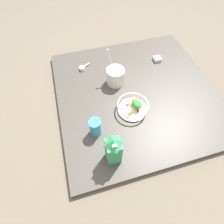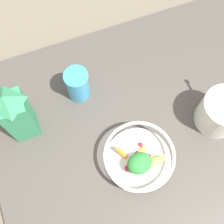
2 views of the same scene
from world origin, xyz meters
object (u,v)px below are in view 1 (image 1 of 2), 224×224
at_px(milk_carton, 113,150).
at_px(spice_jar, 157,59).
at_px(drinking_cup, 95,127).
at_px(fruit_bowl, 133,107).
at_px(yogurt_tub, 115,76).

height_order(milk_carton, spice_jar, milk_carton).
bearing_deg(milk_carton, drinking_cup, 106.32).
xyz_separation_m(milk_carton, drinking_cup, (-0.06, 0.19, -0.06)).
height_order(milk_carton, drinking_cup, milk_carton).
relative_size(fruit_bowl, spice_jar, 3.52).
bearing_deg(drinking_cup, milk_carton, -73.68).
relative_size(drinking_cup, spice_jar, 2.11).
distance_m(milk_carton, spice_jar, 0.92).
distance_m(fruit_bowl, spice_jar, 0.56).
relative_size(fruit_bowl, milk_carton, 0.85).
height_order(yogurt_tub, spice_jar, yogurt_tub).
bearing_deg(spice_jar, milk_carton, -129.76).
height_order(fruit_bowl, milk_carton, milk_carton).
bearing_deg(yogurt_tub, spice_jar, 19.40).
height_order(fruit_bowl, spice_jar, fruit_bowl).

